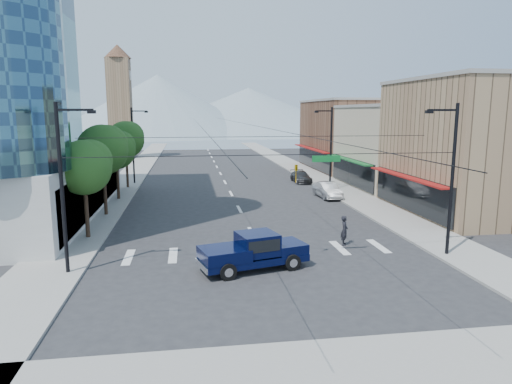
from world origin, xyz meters
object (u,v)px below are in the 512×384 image
parked_car_near (327,189)px  pedestrian (344,230)px  pickup_truck (253,251)px  parked_car_mid (328,190)px  parked_car_far (301,177)px

parked_car_near → pedestrian: bearing=-106.1°
parked_car_near → pickup_truck: bearing=-120.1°
pedestrian → parked_car_mid: size_ratio=0.41×
pickup_truck → parked_car_mid: pickup_truck is taller
pickup_truck → parked_car_mid: size_ratio=1.35×
pickup_truck → parked_car_near: 22.53m
pedestrian → parked_car_near: size_ratio=0.39×
parked_car_near → parked_car_mid: size_ratio=1.05×
pedestrian → parked_car_mid: pedestrian is taller
parked_car_near → parked_car_mid: (0.00, -0.23, -0.06)m
parked_car_mid → parked_car_near: bearing=88.0°
pickup_truck → pedestrian: bearing=14.9°
parked_car_mid → parked_car_far: bearing=89.0°
pedestrian → parked_car_mid: (3.89, 16.03, -0.19)m
parked_car_mid → parked_car_far: 10.38m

